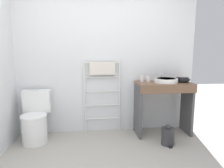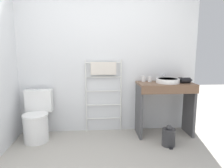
# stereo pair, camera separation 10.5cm
# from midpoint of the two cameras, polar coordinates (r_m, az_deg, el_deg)

# --- Properties ---
(wall_back) EXTENTS (3.12, 0.12, 2.48)m
(wall_back) POSITION_cam_midpoint_polar(r_m,az_deg,el_deg) (3.42, -0.94, 7.02)
(wall_back) COLOR silver
(wall_back) RESTS_ON ground_plane
(toilet) EXTENTS (0.42, 0.51, 0.78)m
(toilet) POSITION_cam_midpoint_polar(r_m,az_deg,el_deg) (3.35, -19.83, -9.59)
(toilet) COLOR white
(toilet) RESTS_ON ground_plane
(towel_radiator) EXTENTS (0.62, 0.06, 1.24)m
(towel_radiator) POSITION_cam_midpoint_polar(r_m,az_deg,el_deg) (3.34, -1.52, 1.13)
(towel_radiator) COLOR white
(towel_radiator) RESTS_ON ground_plane
(vanity_counter) EXTENTS (0.89, 0.48, 0.88)m
(vanity_counter) POSITION_cam_midpoint_polar(r_m,az_deg,el_deg) (3.39, 15.74, -4.54)
(vanity_counter) COLOR brown
(vanity_counter) RESTS_ON ground_plane
(sink_basin) EXTENTS (0.38, 0.38, 0.07)m
(sink_basin) POSITION_cam_midpoint_polar(r_m,az_deg,el_deg) (3.34, 16.50, 0.94)
(sink_basin) COLOR white
(sink_basin) RESTS_ON vanity_counter
(faucet) EXTENTS (0.02, 0.10, 0.12)m
(faucet) POSITION_cam_midpoint_polar(r_m,az_deg,el_deg) (3.52, 15.38, 2.12)
(faucet) COLOR silver
(faucet) RESTS_ON vanity_counter
(cup_near_wall) EXTENTS (0.07, 0.07, 0.10)m
(cup_near_wall) POSITION_cam_midpoint_polar(r_m,az_deg,el_deg) (3.37, 9.91, 1.50)
(cup_near_wall) COLOR white
(cup_near_wall) RESTS_ON vanity_counter
(cup_near_edge) EXTENTS (0.06, 0.06, 0.09)m
(cup_near_edge) POSITION_cam_midpoint_polar(r_m,az_deg,el_deg) (3.37, 11.66, 1.37)
(cup_near_edge) COLOR white
(cup_near_edge) RESTS_ON vanity_counter
(hair_dryer) EXTENTS (0.19, 0.18, 0.09)m
(hair_dryer) POSITION_cam_midpoint_polar(r_m,az_deg,el_deg) (3.42, 21.11, 1.03)
(hair_dryer) COLOR black
(hair_dryer) RESTS_ON vanity_counter
(trash_bin) EXTENTS (0.19, 0.22, 0.32)m
(trash_bin) POSITION_cam_midpoint_polar(r_m,az_deg,el_deg) (3.16, 16.82, -14.22)
(trash_bin) COLOR #333335
(trash_bin) RESTS_ON ground_plane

